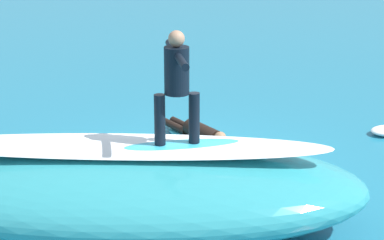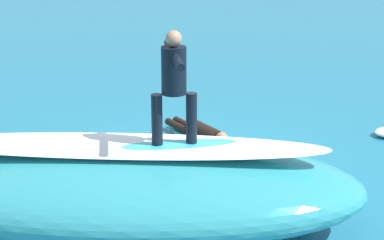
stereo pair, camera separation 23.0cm
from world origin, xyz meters
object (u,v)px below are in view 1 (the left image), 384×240
at_px(surfboard_paddling, 203,143).
at_px(surfer_paddling, 198,131).
at_px(surfboard_riding, 177,147).
at_px(surfer_riding, 177,79).

height_order(surfboard_paddling, surfer_paddling, surfer_paddling).
bearing_deg(surfer_paddling, surfboard_paddling, 0.00).
distance_m(surfboard_riding, surfboard_paddling, 3.45).
bearing_deg(surfboard_riding, surfer_riding, -17.16).
distance_m(surfboard_riding, surfer_paddling, 3.50).
distance_m(surfboard_riding, surfer_riding, 0.93).
bearing_deg(surfer_riding, surfboard_paddling, -106.60).
distance_m(surfer_riding, surfer_paddling, 3.86).
bearing_deg(surfer_riding, surfer_paddling, -105.07).
bearing_deg(surfboard_paddling, surfboard_riding, -41.39).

